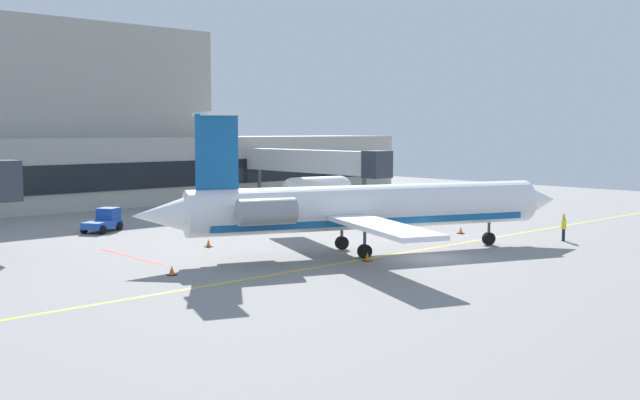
{
  "coord_description": "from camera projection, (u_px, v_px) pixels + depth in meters",
  "views": [
    {
      "loc": [
        -36.36,
        -29.37,
        8.06
      ],
      "look_at": [
        -0.45,
        10.01,
        3.0
      ],
      "focal_mm": 41.6,
      "sensor_mm": 36.0,
      "label": 1
    }
  ],
  "objects": [
    {
      "name": "ground",
      "position": [
        432.0,
        259.0,
        46.76
      ],
      "size": [
        120.0,
        120.0,
        0.11
      ],
      "color": "gray"
    },
    {
      "name": "terminal_building",
      "position": [
        130.0,
        141.0,
        83.52
      ],
      "size": [
        67.89,
        13.37,
        19.52
      ],
      "color": "#ADA89E",
      "rests_on": "ground"
    },
    {
      "name": "jet_bridge_east",
      "position": [
        316.0,
        162.0,
        78.16
      ],
      "size": [
        2.4,
        21.14,
        6.04
      ],
      "color": "silver",
      "rests_on": "ground"
    },
    {
      "name": "regional_jet",
      "position": [
        362.0,
        207.0,
        48.21
      ],
      "size": [
        28.8,
        22.49,
        9.1
      ],
      "color": "white",
      "rests_on": "ground"
    },
    {
      "name": "baggage_tug",
      "position": [
        104.0,
        221.0,
        58.92
      ],
      "size": [
        3.86,
        3.29,
        1.82
      ],
      "color": "#1E4CB2",
      "rests_on": "ground"
    },
    {
      "name": "pushback_tractor",
      "position": [
        311.0,
        213.0,
        62.66
      ],
      "size": [
        2.65,
        4.03,
        2.31
      ],
      "color": "#1E4CB2",
      "rests_on": "ground"
    },
    {
      "name": "fuel_tank",
      "position": [
        317.0,
        188.0,
        81.79
      ],
      "size": [
        8.61,
        3.69,
        2.91
      ],
      "color": "white",
      "rests_on": "ground"
    },
    {
      "name": "marshaller",
      "position": [
        564.0,
        227.0,
        53.81
      ],
      "size": [
        0.82,
        0.34,
        1.97
      ],
      "color": "#191E33",
      "rests_on": "ground"
    },
    {
      "name": "safety_cone_alpha",
      "position": [
        461.0,
        230.0,
        57.63
      ],
      "size": [
        0.47,
        0.47,
        0.55
      ],
      "color": "orange",
      "rests_on": "ground"
    },
    {
      "name": "safety_cone_bravo",
      "position": [
        172.0,
        271.0,
        41.15
      ],
      "size": [
        0.47,
        0.47,
        0.55
      ],
      "color": "orange",
      "rests_on": "ground"
    },
    {
      "name": "safety_cone_charlie",
      "position": [
        208.0,
        243.0,
        51.04
      ],
      "size": [
        0.47,
        0.47,
        0.55
      ],
      "color": "orange",
      "rests_on": "ground"
    },
    {
      "name": "safety_cone_delta",
      "position": [
        367.0,
        257.0,
        45.58
      ],
      "size": [
        0.47,
        0.47,
        0.55
      ],
      "color": "orange",
      "rests_on": "ground"
    }
  ]
}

